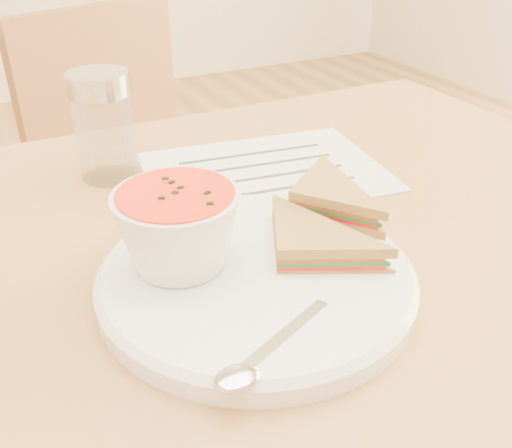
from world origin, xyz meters
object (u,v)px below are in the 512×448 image
plate (256,279)px  condiment_shaker (104,126)px  soup_bowl (178,233)px  chair_far (164,221)px

plate → condiment_shaker: size_ratio=2.17×
soup_bowl → condiment_shaker: 0.24m
condiment_shaker → plate: bearing=-78.9°
chair_far → condiment_shaker: 0.59m
chair_far → plate: chair_far is taller
chair_far → soup_bowl: (-0.18, -0.65, 0.38)m
plate → soup_bowl: bearing=149.4°
chair_far → plate: size_ratio=3.13×
plate → condiment_shaker: bearing=101.1°
chair_far → soup_bowl: bearing=53.1°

